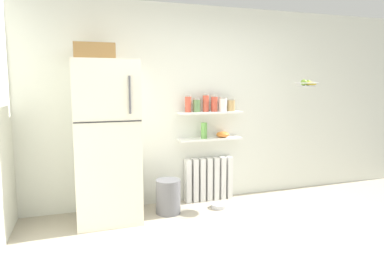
{
  "coord_description": "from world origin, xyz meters",
  "views": [
    {
      "loc": [
        -1.44,
        -2.33,
        1.59
      ],
      "look_at": [
        -0.16,
        1.6,
        1.05
      ],
      "focal_mm": 32.0,
      "sensor_mm": 36.0,
      "label": 1
    }
  ],
  "objects_px": {
    "storage_jar_4": "(223,104)",
    "vase": "(204,130)",
    "trash_bin": "(168,196)",
    "refrigerator": "(106,138)",
    "storage_jar_2": "(206,103)",
    "radiator": "(209,179)",
    "shelf_bowl": "(223,134)",
    "pet_food_bowl": "(219,206)",
    "storage_jar_0": "(188,104)",
    "storage_jar_5": "(231,105)",
    "storage_jar_3": "(214,104)",
    "storage_jar_1": "(197,105)",
    "hanging_fruit_basket": "(307,84)"
  },
  "relations": [
    {
      "from": "refrigerator",
      "to": "hanging_fruit_basket",
      "type": "distance_m",
      "value": 2.69
    },
    {
      "from": "storage_jar_0",
      "to": "storage_jar_5",
      "type": "distance_m",
      "value": 0.61
    },
    {
      "from": "storage_jar_0",
      "to": "trash_bin",
      "type": "bearing_deg",
      "value": -141.96
    },
    {
      "from": "storage_jar_0",
      "to": "refrigerator",
      "type": "bearing_deg",
      "value": -168.14
    },
    {
      "from": "trash_bin",
      "to": "storage_jar_1",
      "type": "bearing_deg",
      "value": 30.04
    },
    {
      "from": "storage_jar_4",
      "to": "vase",
      "type": "bearing_deg",
      "value": 180.0
    },
    {
      "from": "pet_food_bowl",
      "to": "radiator",
      "type": "bearing_deg",
      "value": 92.82
    },
    {
      "from": "vase",
      "to": "hanging_fruit_basket",
      "type": "distance_m",
      "value": 1.5
    },
    {
      "from": "storage_jar_1",
      "to": "storage_jar_0",
      "type": "bearing_deg",
      "value": 180.0
    },
    {
      "from": "storage_jar_5",
      "to": "trash_bin",
      "type": "distance_m",
      "value": 1.47
    },
    {
      "from": "refrigerator",
      "to": "vase",
      "type": "bearing_deg",
      "value": 9.86
    },
    {
      "from": "storage_jar_4",
      "to": "storage_jar_2",
      "type": "bearing_deg",
      "value": 180.0
    },
    {
      "from": "trash_bin",
      "to": "refrigerator",
      "type": "bearing_deg",
      "value": 176.26
    },
    {
      "from": "radiator",
      "to": "storage_jar_4",
      "type": "height_order",
      "value": "storage_jar_4"
    },
    {
      "from": "storage_jar_1",
      "to": "refrigerator",
      "type": "bearing_deg",
      "value": -169.33
    },
    {
      "from": "shelf_bowl",
      "to": "hanging_fruit_basket",
      "type": "relative_size",
      "value": 0.58
    },
    {
      "from": "storage_jar_4",
      "to": "storage_jar_5",
      "type": "distance_m",
      "value": 0.12
    },
    {
      "from": "radiator",
      "to": "trash_bin",
      "type": "bearing_deg",
      "value": -155.21
    },
    {
      "from": "storage_jar_5",
      "to": "trash_bin",
      "type": "xyz_separation_m",
      "value": [
        -0.95,
        -0.27,
        -1.09
      ]
    },
    {
      "from": "radiator",
      "to": "storage_jar_3",
      "type": "bearing_deg",
      "value": -26.3
    },
    {
      "from": "shelf_bowl",
      "to": "trash_bin",
      "type": "relative_size",
      "value": 0.41
    },
    {
      "from": "storage_jar_4",
      "to": "storage_jar_3",
      "type": "bearing_deg",
      "value": 180.0
    },
    {
      "from": "storage_jar_5",
      "to": "pet_food_bowl",
      "type": "xyz_separation_m",
      "value": [
        -0.29,
        -0.3,
        -1.28
      ]
    },
    {
      "from": "storage_jar_1",
      "to": "storage_jar_4",
      "type": "bearing_deg",
      "value": 0.0
    },
    {
      "from": "radiator",
      "to": "storage_jar_0",
      "type": "bearing_deg",
      "value": -174.36
    },
    {
      "from": "storage_jar_0",
      "to": "storage_jar_1",
      "type": "distance_m",
      "value": 0.12
    },
    {
      "from": "storage_jar_3",
      "to": "pet_food_bowl",
      "type": "xyz_separation_m",
      "value": [
        -0.04,
        -0.3,
        -1.3
      ]
    },
    {
      "from": "vase",
      "to": "storage_jar_3",
      "type": "bearing_deg",
      "value": 0.0
    },
    {
      "from": "radiator",
      "to": "storage_jar_2",
      "type": "distance_m",
      "value": 1.04
    },
    {
      "from": "storage_jar_0",
      "to": "pet_food_bowl",
      "type": "height_order",
      "value": "storage_jar_0"
    },
    {
      "from": "storage_jar_0",
      "to": "storage_jar_5",
      "type": "xyz_separation_m",
      "value": [
        0.61,
        0.0,
        -0.03
      ]
    },
    {
      "from": "radiator",
      "to": "storage_jar_2",
      "type": "bearing_deg",
      "value": -153.7
    },
    {
      "from": "trash_bin",
      "to": "vase",
      "type": "bearing_deg",
      "value": 25.52
    },
    {
      "from": "storage_jar_1",
      "to": "shelf_bowl",
      "type": "height_order",
      "value": "storage_jar_1"
    },
    {
      "from": "storage_jar_2",
      "to": "pet_food_bowl",
      "type": "bearing_deg",
      "value": -75.52
    },
    {
      "from": "refrigerator",
      "to": "storage_jar_2",
      "type": "distance_m",
      "value": 1.37
    },
    {
      "from": "storage_jar_2",
      "to": "hanging_fruit_basket",
      "type": "relative_size",
      "value": 0.78
    },
    {
      "from": "storage_jar_0",
      "to": "storage_jar_5",
      "type": "height_order",
      "value": "storage_jar_0"
    },
    {
      "from": "radiator",
      "to": "refrigerator",
      "type": "bearing_deg",
      "value": -169.51
    },
    {
      "from": "storage_jar_4",
      "to": "hanging_fruit_basket",
      "type": "bearing_deg",
      "value": -17.29
    },
    {
      "from": "storage_jar_3",
      "to": "pet_food_bowl",
      "type": "bearing_deg",
      "value": -98.52
    },
    {
      "from": "storage_jar_4",
      "to": "vase",
      "type": "relative_size",
      "value": 0.9
    },
    {
      "from": "radiator",
      "to": "shelf_bowl",
      "type": "xyz_separation_m",
      "value": [
        0.19,
        -0.03,
        0.61
      ]
    },
    {
      "from": "storage_jar_5",
      "to": "hanging_fruit_basket",
      "type": "bearing_deg",
      "value": -19.36
    },
    {
      "from": "storage_jar_2",
      "to": "shelf_bowl",
      "type": "xyz_separation_m",
      "value": [
        0.25,
        0.0,
        -0.43
      ]
    },
    {
      "from": "vase",
      "to": "pet_food_bowl",
      "type": "relative_size",
      "value": 1.05
    },
    {
      "from": "storage_jar_0",
      "to": "storage_jar_4",
      "type": "distance_m",
      "value": 0.49
    },
    {
      "from": "storage_jar_0",
      "to": "shelf_bowl",
      "type": "bearing_deg",
      "value": 0.0
    },
    {
      "from": "storage_jar_2",
      "to": "storage_jar_3",
      "type": "height_order",
      "value": "storage_jar_2"
    },
    {
      "from": "hanging_fruit_basket",
      "to": "storage_jar_4",
      "type": "bearing_deg",
      "value": 162.71
    }
  ]
}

